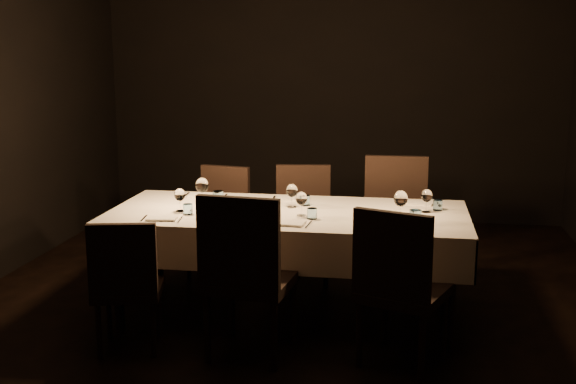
% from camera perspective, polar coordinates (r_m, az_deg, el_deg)
% --- Properties ---
extents(room, '(5.01, 6.01, 3.01)m').
position_cam_1_polar(room, '(4.99, 0.00, 6.75)').
color(room, black).
rests_on(room, ground).
extents(dining_table, '(2.52, 1.12, 0.76)m').
position_cam_1_polar(dining_table, '(5.12, 0.00, -2.34)').
color(dining_table, black).
rests_on(dining_table, ground).
extents(chair_near_left, '(0.49, 0.49, 0.87)m').
position_cam_1_polar(chair_near_left, '(4.63, -12.67, -6.76)').
color(chair_near_left, black).
rests_on(chair_near_left, ground).
extents(place_setting_near_left, '(0.31, 0.39, 0.16)m').
position_cam_1_polar(place_setting_near_left, '(5.06, -8.82, -1.04)').
color(place_setting_near_left, white).
rests_on(place_setting_near_left, dining_table).
extents(chair_near_center, '(0.56, 0.56, 1.06)m').
position_cam_1_polar(chair_near_center, '(4.41, -3.33, -6.19)').
color(chair_near_center, black).
rests_on(chair_near_center, ground).
extents(place_setting_near_center, '(0.31, 0.39, 0.17)m').
position_cam_1_polar(place_setting_near_center, '(4.86, 0.97, -1.38)').
color(place_setting_near_center, white).
rests_on(place_setting_near_center, dining_table).
extents(chair_near_right, '(0.61, 0.61, 0.99)m').
position_cam_1_polar(chair_near_right, '(4.35, 8.73, -7.00)').
color(chair_near_right, black).
rests_on(chair_near_right, ground).
extents(place_setting_near_right, '(0.36, 0.42, 0.20)m').
position_cam_1_polar(place_setting_near_right, '(4.81, 8.94, -1.52)').
color(place_setting_near_right, white).
rests_on(place_setting_near_right, dining_table).
extents(chair_far_left, '(0.51, 0.51, 0.91)m').
position_cam_1_polar(chair_far_left, '(6.13, -5.34, -1.83)').
color(chair_far_left, black).
rests_on(chair_far_left, ground).
extents(place_setting_far_left, '(0.36, 0.42, 0.20)m').
position_cam_1_polar(place_setting_far_left, '(5.43, -6.45, 0.06)').
color(place_setting_far_left, white).
rests_on(place_setting_far_left, dining_table).
extents(chair_far_center, '(0.51, 0.51, 0.94)m').
position_cam_1_polar(chair_far_center, '(5.96, 1.20, -2.00)').
color(chair_far_center, black).
rests_on(chair_far_center, ground).
extents(place_setting_far_center, '(0.32, 0.40, 0.17)m').
position_cam_1_polar(place_setting_far_center, '(5.30, 0.53, -0.28)').
color(place_setting_far_center, white).
rests_on(place_setting_far_center, dining_table).
extents(chair_far_right, '(0.51, 0.51, 1.04)m').
position_cam_1_polar(chair_far_right, '(5.80, 8.48, -2.01)').
color(chair_far_right, black).
rests_on(chair_far_right, ground).
extents(place_setting_far_right, '(0.31, 0.39, 0.17)m').
position_cam_1_polar(place_setting_far_right, '(5.24, 10.91, -0.66)').
color(place_setting_far_right, white).
rests_on(place_setting_far_right, dining_table).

